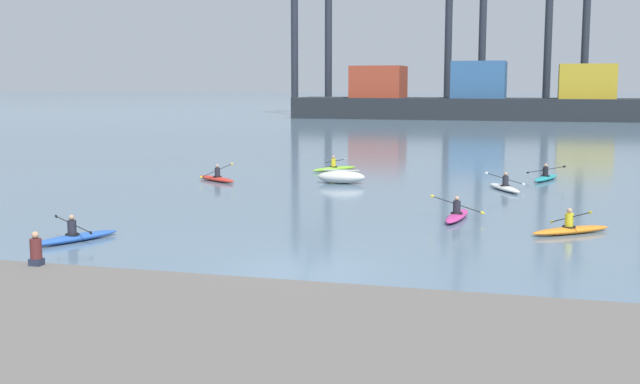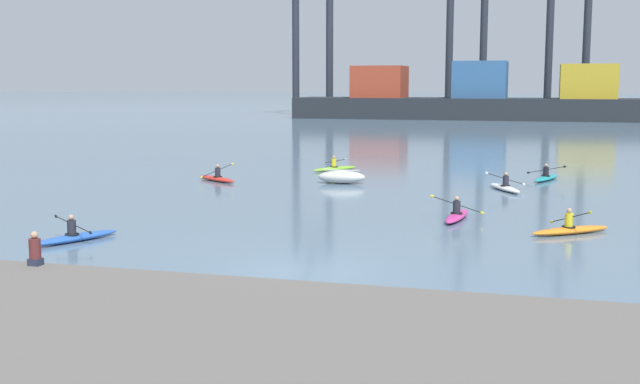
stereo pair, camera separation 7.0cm
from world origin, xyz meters
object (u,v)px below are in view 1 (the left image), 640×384
seated_onlooker (36,250)px  gantry_crane_west (310,14)px  kayak_white (505,187)px  kayak_orange (571,229)px  container_barge (479,100)px  kayak_blue (75,237)px  kayak_magenta (457,215)px  gantry_crane_east_mid (568,5)px  kayak_teal (546,177)px  kayak_red (217,178)px  gantry_crane_west_mid (466,15)px  capsized_dinghy (341,177)px  kayak_lime (335,168)px

seated_onlooker → gantry_crane_west: bearing=102.5°
kayak_white → seated_onlooker: 26.11m
kayak_orange → container_barge: bearing=96.3°
kayak_blue → kayak_magenta: size_ratio=0.97×
gantry_crane_east_mid → kayak_teal: size_ratio=10.84×
kayak_red → kayak_teal: 18.43m
gantry_crane_west → gantry_crane_west_mid: gantry_crane_west_mid is taller
container_barge → gantry_crane_west: 31.94m
gantry_crane_west_mid → capsized_dinghy: 93.30m
kayak_magenta → kayak_teal: 14.74m
kayak_blue → gantry_crane_west_mid: bearing=88.4°
capsized_dinghy → kayak_teal: kayak_teal is taller
kayak_lime → seated_onlooker: 30.32m
gantry_crane_west_mid → kayak_blue: 111.15m
kayak_blue → seated_onlooker: (2.91, -6.31, 0.97)m
gantry_crane_west_mid → capsized_dinghy: size_ratio=13.36×
kayak_lime → kayak_teal: same height
kayak_lime → container_barge: bearing=87.5°
gantry_crane_west_mid → kayak_red: (-4.94, -92.80, -16.13)m
kayak_lime → kayak_teal: (12.65, -1.60, 0.00)m
kayak_magenta → kayak_lime: 18.35m
capsized_dinghy → kayak_orange: (11.53, -11.97, -0.18)m
kayak_lime → seated_onlooker: bearing=-90.4°
kayak_orange → kayak_teal: size_ratio=0.89×
container_barge → gantry_crane_east_mid: (12.56, 10.99, 14.53)m
gantry_crane_west_mid → kayak_white: 94.49m
container_barge → gantry_crane_west_mid: (-3.31, 11.24, 13.41)m
kayak_magenta → gantry_crane_east_mid: bearing=86.2°
container_barge → gantry_crane_west: (-28.11, 6.37, 13.76)m
gantry_crane_east_mid → kayak_red: size_ratio=11.82×
gantry_crane_east_mid → kayak_red: 96.42m
kayak_orange → kayak_lime: (-13.44, 17.94, -0.00)m
kayak_red → kayak_blue: kayak_red is taller
container_barge → kayak_blue: size_ratio=16.67×
kayak_lime → kayak_white: bearing=-31.7°
gantry_crane_east_mid → capsized_dinghy: size_ratio=13.81×
capsized_dinghy → kayak_lime: 6.27m
container_barge → seated_onlooker: bearing=-91.9°
kayak_orange → kayak_teal: bearing=92.8°
container_barge → capsized_dinghy: 80.72m
kayak_lime → kayak_magenta: bearing=-60.1°
container_barge → kayak_red: (-8.26, -81.56, -2.72)m
kayak_blue → kayak_orange: bearing=20.1°
kayak_magenta → seated_onlooker: seated_onlooker is taller
gantry_crane_west → kayak_blue: (21.75, -105.06, -16.48)m
kayak_blue → seated_onlooker: seated_onlooker is taller
kayak_red → kayak_lime: bearing=53.9°
gantry_crane_west_mid → gantry_crane_east_mid: size_ratio=0.97×
capsized_dinghy → kayak_red: kayak_red is taller
capsized_dinghy → kayak_magenta: (7.24, -9.94, -0.18)m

